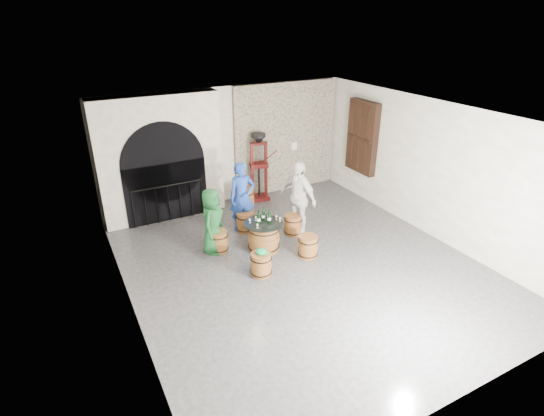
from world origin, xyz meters
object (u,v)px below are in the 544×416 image
barrel_stool_left (218,241)px  corking_press (259,162)px  person_green (212,221)px  wine_bottle_left (259,218)px  wine_bottle_center (269,217)px  barrel_stool_near_left (261,264)px  wine_bottle_right (263,215)px  barrel_stool_far (245,222)px  barrel_stool_right (293,225)px  barrel_table (264,236)px  person_blue (242,197)px  person_white (298,198)px  barrel_stool_near_right (308,246)px  side_barrel (246,200)px

barrel_stool_left → corking_press: corking_press is taller
barrel_stool_left → person_green: bearing=156.0°
barrel_stool_left → wine_bottle_left: wine_bottle_left is taller
wine_bottle_center → corking_press: bearing=68.2°
person_green → corking_press: size_ratio=0.78×
barrel_stool_near_left → wine_bottle_right: bearing=60.7°
barrel_stool_far → person_green: 1.29m
wine_bottle_right → barrel_stool_right: bearing=13.0°
barrel_table → person_blue: person_blue is taller
barrel_stool_left → barrel_table: bearing=-24.0°
person_white → barrel_stool_near_right: bearing=-36.0°
barrel_stool_left → barrel_stool_right: (1.91, -0.08, 0.00)m
barrel_stool_far → wine_bottle_right: bearing=-86.3°
barrel_stool_far → wine_bottle_right: size_ratio=1.55×
wine_bottle_center → barrel_stool_left: bearing=156.4°
barrel_stool_far → wine_bottle_center: wine_bottle_center is taller
barrel_stool_near_right → barrel_stool_right: bearing=77.3°
barrel_stool_near_right → barrel_stool_near_left: 1.26m
person_blue → wine_bottle_center: 1.20m
barrel_stool_far → barrel_stool_near_right: (0.73, -1.75, 0.00)m
barrel_stool_left → wine_bottle_right: 1.18m
barrel_stool_right → barrel_stool_near_left: (-1.48, -1.23, 0.00)m
person_blue → wine_bottle_center: person_blue is taller
person_green → barrel_table: bearing=-74.5°
barrel_stool_far → barrel_stool_right: 1.19m
barrel_stool_near_right → person_blue: 2.10m
barrel_stool_left → person_white: 2.16m
side_barrel → barrel_stool_right: bearing=-75.3°
person_green → wine_bottle_left: person_green is taller
barrel_stool_far → wine_bottle_left: (-0.11, -1.00, 0.56)m
side_barrel → barrel_stool_left: bearing=-130.8°
corking_press → wine_bottle_left: bearing=-105.9°
barrel_stool_near_left → person_green: size_ratio=0.33×
person_blue → corking_press: (1.18, 1.47, 0.26)m
person_green → person_blue: size_ratio=0.88×
side_barrel → wine_bottle_left: bearing=-106.6°
barrel_stool_near_left → person_green: bearing=111.3°
barrel_stool_right → person_green: (-2.01, 0.13, 0.51)m
barrel_stool_right → person_white: size_ratio=0.28×
wine_bottle_left → side_barrel: (0.62, 2.08, -0.48)m
barrel_stool_right → side_barrel: bearing=104.7°
barrel_stool_right → person_green: size_ratio=0.33×
side_barrel → wine_bottle_center: bearing=-100.4°
person_green → corking_press: corking_press is taller
barrel_stool_far → person_green: person_green is taller
barrel_table → person_white: bearing=19.1°
wine_bottle_center → side_barrel: (0.39, 2.14, -0.48)m
barrel_stool_right → barrel_table: bearing=-160.9°
barrel_stool_near_left → side_barrel: bearing=71.1°
barrel_table → corking_press: size_ratio=0.45×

